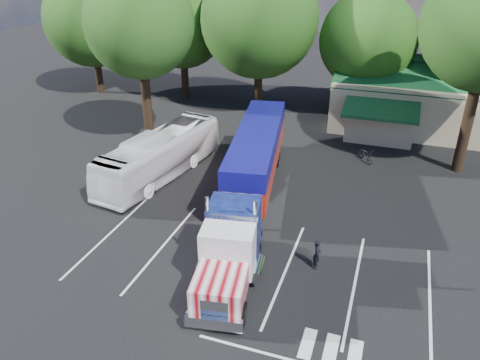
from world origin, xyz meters
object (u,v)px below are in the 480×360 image
(tour_bus, at_px, (160,155))
(silver_sedan, at_px, (392,126))
(bicycle, at_px, (366,155))
(woman, at_px, (317,254))
(semi_truck, at_px, (251,171))

(tour_bus, xyz_separation_m, silver_sedan, (13.89, 12.84, -0.85))
(bicycle, relative_size, tour_bus, 0.17)
(woman, xyz_separation_m, bicycle, (1.00, 13.18, -0.28))
(woman, xyz_separation_m, tour_bus, (-11.50, 6.34, 0.74))
(semi_truck, xyz_separation_m, woman, (4.72, -4.54, -1.48))
(semi_truck, xyz_separation_m, bicycle, (5.72, 8.64, -1.75))
(woman, xyz_separation_m, silver_sedan, (2.39, 19.18, -0.11))
(semi_truck, distance_m, silver_sedan, 16.36)
(tour_bus, bearing_deg, semi_truck, -5.83)
(semi_truck, relative_size, silver_sedan, 4.86)
(woman, relative_size, bicycle, 0.83)
(woman, height_order, tour_bus, tour_bus)
(tour_bus, height_order, silver_sedan, tour_bus)
(semi_truck, height_order, silver_sedan, semi_truck)
(silver_sedan, bearing_deg, woman, 170.72)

